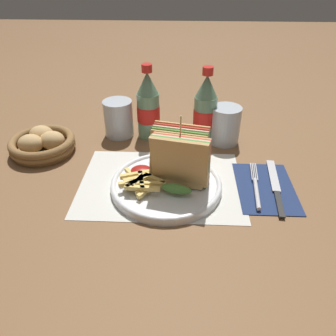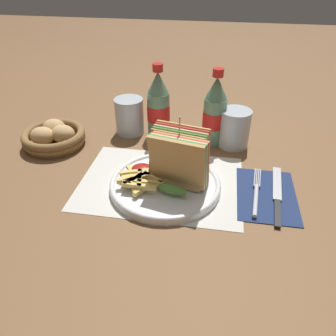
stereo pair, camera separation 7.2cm
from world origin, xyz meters
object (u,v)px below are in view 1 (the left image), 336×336
object	(u,v)px
coke_bottle_far	(205,110)
bread_basket	(42,143)
knife	(276,187)
glass_far	(119,118)
plate_main	(168,184)
coke_bottle_near	(148,107)
glass_near	(225,125)
fork	(256,189)
club_sandwich	(180,159)

from	to	relation	value
coke_bottle_far	bread_basket	size ratio (longest dim) A/B	1.22
knife	glass_far	world-z (taller)	glass_far
plate_main	coke_bottle_near	bearing A→B (deg)	104.75
glass_near	plate_main	bearing A→B (deg)	-123.58
glass_near	bread_basket	distance (m)	0.48
fork	coke_bottle_near	world-z (taller)	coke_bottle_near
knife	coke_bottle_near	xyz separation A→B (m)	(-0.30, 0.23, 0.08)
plate_main	coke_bottle_far	world-z (taller)	coke_bottle_far
knife	coke_bottle_near	size ratio (longest dim) A/B	1.03
coke_bottle_near	glass_near	xyz separation A→B (m)	(0.21, -0.02, -0.04)
coke_bottle_near	plate_main	bearing A→B (deg)	-75.25
coke_bottle_near	glass_near	distance (m)	0.21
plate_main	glass_near	xyz separation A→B (m)	(0.14, 0.22, 0.04)
fork	glass_far	bearing A→B (deg)	149.17
club_sandwich	plate_main	bearing A→B (deg)	-172.97
fork	coke_bottle_near	size ratio (longest dim) A/B	0.85
plate_main	glass_near	distance (m)	0.26
coke_bottle_near	coke_bottle_far	size ratio (longest dim) A/B	1.00
coke_bottle_near	coke_bottle_far	bearing A→B (deg)	-5.51
fork	glass_far	size ratio (longest dim) A/B	1.71
coke_bottle_far	glass_far	size ratio (longest dim) A/B	2.01
glass_near	glass_far	size ratio (longest dim) A/B	1.00
club_sandwich	coke_bottle_near	xyz separation A→B (m)	(-0.09, 0.24, 0.01)
club_sandwich	coke_bottle_far	world-z (taller)	coke_bottle_far
knife	glass_far	xyz separation A→B (m)	(-0.39, 0.24, 0.04)
bread_basket	glass_near	bearing A→B (deg)	9.01
glass_near	coke_bottle_far	bearing A→B (deg)	169.75
knife	bread_basket	xyz separation A→B (m)	(-0.57, 0.13, 0.02)
fork	glass_near	distance (m)	0.23
glass_near	club_sandwich	bearing A→B (deg)	-119.00
glass_near	bread_basket	xyz separation A→B (m)	(-0.47, -0.07, -0.03)
plate_main	fork	distance (m)	0.19
glass_far	plate_main	bearing A→B (deg)	-58.86
fork	coke_bottle_far	distance (m)	0.27
knife	fork	bearing A→B (deg)	-157.38
knife	bread_basket	world-z (taller)	bread_basket
knife	bread_basket	size ratio (longest dim) A/B	1.25
plate_main	knife	bearing A→B (deg)	1.95
club_sandwich	fork	bearing A→B (deg)	-3.07
club_sandwich	coke_bottle_far	distance (m)	0.23
glass_far	knife	bearing A→B (deg)	-31.44
knife	coke_bottle_far	xyz separation A→B (m)	(-0.15, 0.22, 0.08)
knife	glass_far	distance (m)	0.45
plate_main	fork	bearing A→B (deg)	-1.74
knife	coke_bottle_near	distance (m)	0.39
fork	bread_basket	distance (m)	0.54
plate_main	club_sandwich	distance (m)	0.07
glass_far	coke_bottle_far	bearing A→B (deg)	-4.29
glass_far	coke_bottle_near	bearing A→B (deg)	-2.09
plate_main	glass_far	xyz separation A→B (m)	(-0.15, 0.24, 0.04)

